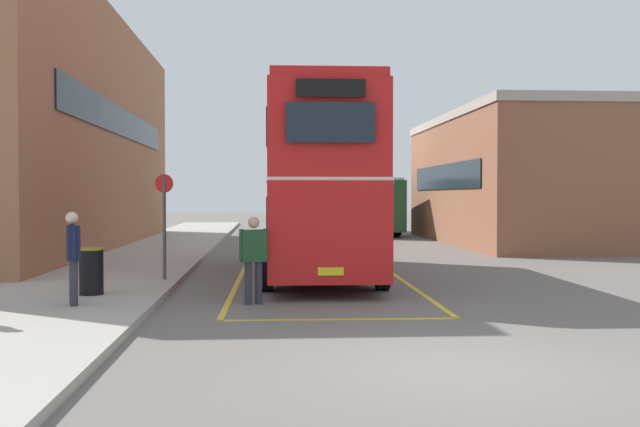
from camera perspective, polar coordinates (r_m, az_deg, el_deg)
name	(u,v)px	position (r m, az deg, el deg)	size (l,w,h in m)	color
ground_plane	(343,262)	(23.51, 1.77, -3.82)	(135.60, 135.60, 0.00)	#66605B
sidewalk_left	(149,255)	(26.10, -13.16, -3.18)	(4.00, 57.60, 0.14)	#A39E93
brick_building_left	(54,133)	(30.61, -19.97, 5.87)	(5.31, 24.08, 9.12)	#9E6647
depot_building_right	(510,179)	(34.11, 14.55, 2.63)	(6.12, 15.29, 5.76)	brown
double_decker_bus	(318,182)	(19.56, -0.19, 2.49)	(3.00, 10.03, 4.75)	black
single_deck_bus	(362,204)	(40.53, 3.27, 0.71)	(3.43, 9.08, 3.02)	black
pedestrian_boarding	(253,253)	(14.49, -5.20, -3.11)	(0.55, 0.38, 1.73)	#2D2D38
pedestrian_waiting_near	(73,251)	(14.12, -18.63, -2.79)	(0.36, 0.55, 1.71)	#2D2D38
litter_bin	(91,271)	(15.57, -17.35, -4.30)	(0.51, 0.51, 0.94)	black
bus_stop_sign	(164,216)	(17.82, -12.01, -0.18)	(0.44, 0.12, 2.51)	#4C4C51
bay_marking_yellow	(322,284)	(17.80, 0.18, -5.50)	(4.43, 12.04, 0.01)	gold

